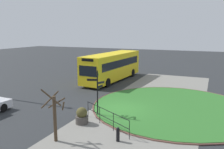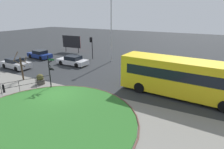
% 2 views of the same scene
% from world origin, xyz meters
% --- Properties ---
extents(ground, '(120.00, 120.00, 0.00)m').
position_xyz_m(ground, '(0.00, 0.00, 0.00)').
color(ground, '#282B2D').
extents(sidewalk_paving, '(32.00, 8.05, 0.02)m').
position_xyz_m(sidewalk_paving, '(0.00, -1.98, 0.01)').
color(sidewalk_paving, gray).
rests_on(sidewalk_paving, ground).
extents(grass_island, '(12.51, 12.51, 0.10)m').
position_xyz_m(grass_island, '(2.39, -3.64, 0.05)').
color(grass_island, '#2D6B28').
rests_on(grass_island, ground).
extents(grass_kerb_ring, '(12.82, 12.82, 0.11)m').
position_xyz_m(grass_kerb_ring, '(2.39, -3.64, 0.06)').
color(grass_kerb_ring, brown).
rests_on(grass_kerb_ring, ground).
extents(signpost_directional, '(0.86, 0.97, 3.29)m').
position_xyz_m(signpost_directional, '(-1.64, 0.98, 1.93)').
color(signpost_directional, black).
rests_on(signpost_directional, ground).
extents(bollard_foreground, '(0.20, 0.20, 0.83)m').
position_xyz_m(bollard_foreground, '(-4.82, -1.89, 0.43)').
color(bollard_foreground, black).
rests_on(bollard_foreground, ground).
extents(railing_grass_edge, '(2.20, 3.90, 1.13)m').
position_xyz_m(railing_grass_edge, '(-3.28, -0.47, 0.74)').
color(railing_grass_edge, black).
rests_on(railing_grass_edge, ground).
extents(bus_yellow, '(10.97, 3.37, 3.32)m').
position_xyz_m(bus_yellow, '(9.94, 4.94, 1.78)').
color(bus_yellow, yellow).
rests_on(bus_yellow, ground).
extents(car_near_lane, '(4.28, 2.10, 1.35)m').
position_xyz_m(car_near_lane, '(-10.94, 3.89, 0.63)').
color(car_near_lane, '#B7B7BC').
rests_on(car_near_lane, ground).
extents(car_far_lane, '(4.54, 1.95, 1.33)m').
position_xyz_m(car_far_lane, '(-5.23, 8.67, 0.62)').
color(car_far_lane, silver).
rests_on(car_far_lane, ground).
extents(car_trailing, '(4.38, 2.18, 1.31)m').
position_xyz_m(car_trailing, '(-12.59, 9.42, 0.61)').
color(car_trailing, navy).
rests_on(car_trailing, ground).
extents(traffic_light_near, '(0.48, 0.31, 3.43)m').
position_xyz_m(traffic_light_near, '(-4.86, 12.97, 2.53)').
color(traffic_light_near, black).
rests_on(traffic_light_near, ground).
extents(lamppost_tall, '(0.32, 0.32, 9.44)m').
position_xyz_m(lamppost_tall, '(-1.31, 12.96, 5.02)').
color(lamppost_tall, '#B7B7BC').
rests_on(lamppost_tall, ground).
extents(billboard_left, '(3.89, 0.33, 3.06)m').
position_xyz_m(billboard_left, '(-10.92, 15.50, 1.93)').
color(billboard_left, black).
rests_on(billboard_left, ground).
extents(planter_near_signpost, '(0.84, 0.84, 1.11)m').
position_xyz_m(planter_near_signpost, '(-3.44, 1.22, 0.51)').
color(planter_near_signpost, '#47423D').
rests_on(planter_near_signpost, ground).
extents(street_tree_bare, '(1.44, 1.45, 3.09)m').
position_xyz_m(street_tree_bare, '(-6.13, 1.26, 1.55)').
color(street_tree_bare, '#423323').
rests_on(street_tree_bare, ground).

